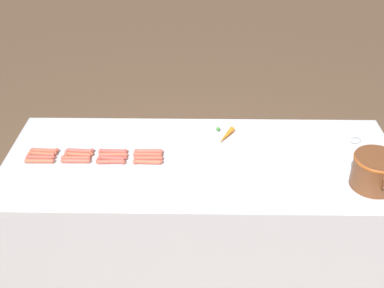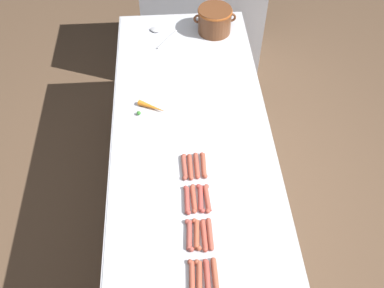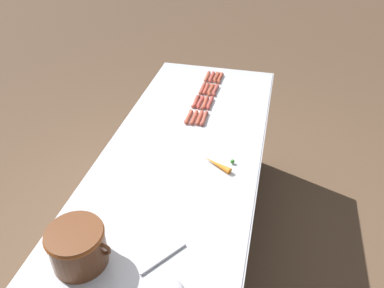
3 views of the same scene
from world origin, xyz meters
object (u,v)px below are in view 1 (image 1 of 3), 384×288
(hot_dog_2, at_px, (113,151))
(hot_dog_8, at_px, (41,157))
(hot_dog_0, at_px, (44,151))
(bean_pot, at_px, (375,170))
(hot_dog_7, at_px, (148,155))
(hot_dog_14, at_px, (111,162))
(serving_spoon, at_px, (350,143))
(hot_dog_10, at_px, (112,158))
(hot_dog_3, at_px, (149,151))
(hot_dog_1, at_px, (80,151))
(hot_dog_5, at_px, (79,154))
(hot_dog_6, at_px, (113,155))
(hot_dog_13, at_px, (76,161))
(hot_dog_9, at_px, (76,158))
(carrot, at_px, (225,135))
(hot_dog_11, at_px, (148,158))
(hot_dog_4, at_px, (42,154))
(hot_dog_15, at_px, (148,162))
(hot_dog_12, at_px, (39,161))

(hot_dog_2, distance_m, hot_dog_8, 0.38)
(hot_dog_0, distance_m, hot_dog_8, 0.06)
(bean_pot, bearing_deg, hot_dog_7, -101.76)
(hot_dog_14, bearing_deg, serving_spoon, 98.90)
(hot_dog_7, height_order, hot_dog_10, same)
(hot_dog_7, xyz_separation_m, hot_dog_8, (0.03, -0.56, 0.00))
(hot_dog_3, height_order, serving_spoon, hot_dog_3)
(hot_dog_3, distance_m, hot_dog_8, 0.57)
(hot_dog_1, height_order, hot_dog_5, same)
(hot_dog_5, bearing_deg, hot_dog_2, 100.11)
(hot_dog_7, bearing_deg, hot_dog_6, -88.79)
(hot_dog_13, bearing_deg, hot_dog_9, -169.83)
(carrot, bearing_deg, hot_dog_11, -61.83)
(hot_dog_3, distance_m, hot_dog_5, 0.37)
(hot_dog_1, distance_m, hot_dog_9, 0.07)
(hot_dog_4, xyz_separation_m, hot_dog_7, (-0.00, 0.56, 0.00))
(hot_dog_13, distance_m, serving_spoon, 1.49)
(hot_dog_1, distance_m, hot_dog_7, 0.37)
(hot_dog_5, height_order, hot_dog_13, same)
(hot_dog_5, xyz_separation_m, hot_dog_13, (0.06, -0.00, 0.00))
(hot_dog_2, relative_size, serving_spoon, 0.66)
(hot_dog_13, relative_size, serving_spoon, 0.66)
(hot_dog_2, xyz_separation_m, hot_dog_13, (0.09, -0.18, 0.00))
(hot_dog_5, xyz_separation_m, bean_pot, (0.23, 1.48, 0.08))
(hot_dog_9, bearing_deg, hot_dog_14, 80.73)
(hot_dog_4, distance_m, hot_dog_5, 0.19)
(hot_dog_15, bearing_deg, hot_dog_14, -89.94)
(hot_dog_1, bearing_deg, hot_dog_5, 3.47)
(bean_pot, xyz_separation_m, serving_spoon, (-0.37, -0.01, -0.09))
(hot_dog_4, relative_size, hot_dog_7, 1.00)
(carrot, bearing_deg, hot_dog_8, -77.23)
(hot_dog_0, xyz_separation_m, serving_spoon, (-0.11, 1.67, -0.00))
(hot_dog_2, xyz_separation_m, hot_dog_10, (0.06, 0.01, 0.00))
(hot_dog_12, height_order, carrot, carrot)
(hot_dog_7, bearing_deg, hot_dog_4, -89.92)
(hot_dog_3, distance_m, bean_pot, 1.15)
(hot_dog_11, height_order, hot_dog_14, same)
(hot_dog_14, bearing_deg, hot_dog_4, -100.06)
(hot_dog_5, xyz_separation_m, hot_dog_9, (0.03, -0.01, 0.00))
(hot_dog_4, xyz_separation_m, hot_dog_12, (0.07, 0.00, 0.00))
(hot_dog_7, relative_size, hot_dog_14, 1.00)
(serving_spoon, bearing_deg, hot_dog_8, -84.22)
(hot_dog_9, xyz_separation_m, carrot, (-0.23, 0.79, 0.00))
(hot_dog_7, height_order, hot_dog_11, same)
(hot_dog_0, bearing_deg, hot_dog_14, 75.49)
(hot_dog_13, relative_size, hot_dog_15, 1.00)
(hot_dog_2, distance_m, hot_dog_6, 0.03)
(hot_dog_15, bearing_deg, hot_dog_3, -177.64)
(hot_dog_9, bearing_deg, hot_dog_3, 99.94)
(hot_dog_9, relative_size, hot_dog_11, 1.00)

